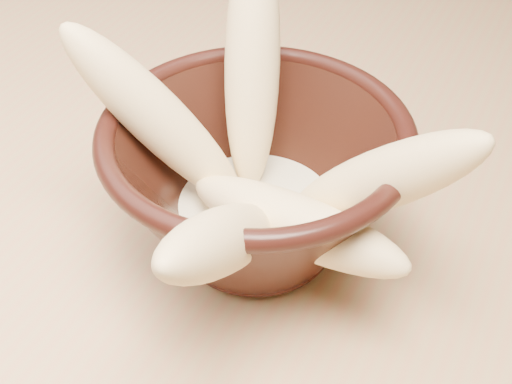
# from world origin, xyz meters

# --- Properties ---
(table) EXTENTS (1.20, 0.80, 0.75)m
(table) POSITION_xyz_m (0.00, 0.00, 0.67)
(table) COLOR tan
(table) RESTS_ON ground
(bowl) EXTENTS (0.21, 0.21, 0.11)m
(bowl) POSITION_xyz_m (0.23, -0.12, 0.81)
(bowl) COLOR black
(bowl) RESTS_ON table
(milk_puddle) EXTENTS (0.12, 0.12, 0.02)m
(milk_puddle) POSITION_xyz_m (0.23, -0.12, 0.79)
(milk_puddle) COLOR beige
(milk_puddle) RESTS_ON bowl
(banana_upright) EXTENTS (0.08, 0.12, 0.18)m
(banana_upright) POSITION_xyz_m (0.20, -0.07, 0.87)
(banana_upright) COLOR #FAD994
(banana_upright) RESTS_ON bowl
(banana_left) EXTENTS (0.14, 0.08, 0.15)m
(banana_left) POSITION_xyz_m (0.17, -0.13, 0.85)
(banana_left) COLOR #FAD994
(banana_left) RESTS_ON bowl
(banana_right) EXTENTS (0.15, 0.05, 0.14)m
(banana_right) POSITION_xyz_m (0.32, -0.12, 0.85)
(banana_right) COLOR #FAD994
(banana_right) RESTS_ON bowl
(banana_across) EXTENTS (0.16, 0.06, 0.05)m
(banana_across) POSITION_xyz_m (0.27, -0.15, 0.82)
(banana_across) COLOR #FAD994
(banana_across) RESTS_ON bowl
(banana_front) EXTENTS (0.06, 0.17, 0.13)m
(banana_front) POSITION_xyz_m (0.25, -0.20, 0.84)
(banana_front) COLOR #FAD994
(banana_front) RESTS_ON bowl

